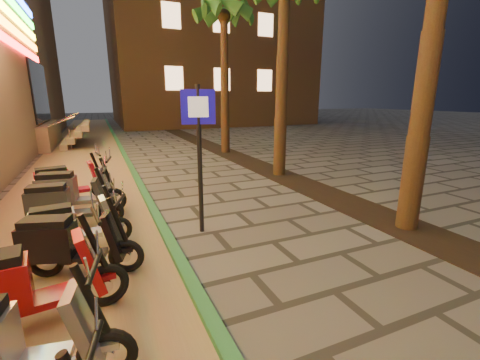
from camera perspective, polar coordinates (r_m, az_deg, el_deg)
name	(u,v)px	position (r m, az deg, el deg)	size (l,w,h in m)	color
ground	(323,354)	(3.81, 14.56, -27.78)	(120.00, 120.00, 0.00)	#474442
parking_strip	(80,173)	(12.43, -26.60, 1.15)	(3.40, 60.00, 0.01)	#8C7251
green_curb	(131,167)	(12.43, -18.81, 2.14)	(0.18, 60.00, 0.10)	#296E3B
planting_strip	(315,189)	(9.34, 13.17, -1.61)	(1.20, 40.00, 0.02)	black
palm_d	(224,16)	(15.54, -2.87, 27.10)	(2.97, 3.02, 7.16)	#472D19
pedestrian_sign	(199,140)	(5.91, -7.28, 7.08)	(0.60, 0.16, 2.76)	black
scooter_5	(0,348)	(3.59, -36.89, -22.77)	(1.72, 0.72, 1.21)	black
scooter_6	(21,286)	(4.37, -34.43, -15.32)	(1.79, 0.70, 1.26)	black
scooter_7	(68,243)	(5.28, -28.30, -9.89)	(1.66, 0.87, 1.18)	black
scooter_8	(70,226)	(6.04, -27.97, -7.21)	(1.56, 0.58, 1.10)	black
scooter_9	(64,204)	(7.12, -28.80, -3.77)	(1.73, 0.65, 1.21)	black
scooter_10	(71,191)	(7.93, -27.82, -1.74)	(1.80, 0.76, 1.27)	black
scooter_11	(65,183)	(8.85, -28.61, -0.45)	(1.74, 0.72, 1.22)	black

